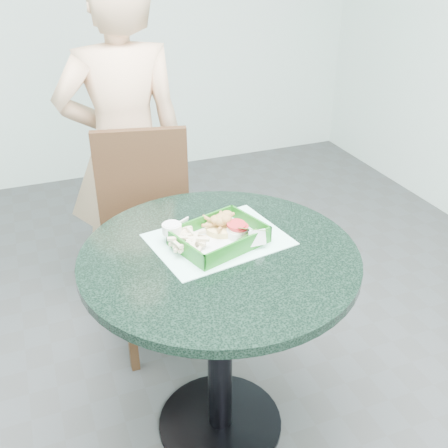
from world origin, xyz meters
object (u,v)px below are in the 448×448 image
object	(u,v)px
dining_chair	(151,226)
sauce_ramekin	(177,227)
crab_sandwich	(227,228)
diner_person	(125,145)
cafe_table	(220,301)
food_basket	(219,245)

from	to	relation	value
dining_chair	sauce_ramekin	distance (m)	0.57
dining_chair	sauce_ramekin	bearing A→B (deg)	-80.60
crab_sandwich	sauce_ramekin	distance (m)	0.16
diner_person	sauce_ramekin	xyz separation A→B (m)	(0.00, -0.79, 0.00)
dining_chair	diner_person	bearing A→B (deg)	107.80
cafe_table	dining_chair	bearing A→B (deg)	95.68
cafe_table	sauce_ramekin	bearing A→B (deg)	121.74
food_basket	sauce_ramekin	size ratio (longest dim) A/B	4.36
cafe_table	dining_chair	world-z (taller)	dining_chair
cafe_table	diner_person	size ratio (longest dim) A/B	0.54
diner_person	food_basket	xyz separation A→B (m)	(0.11, -0.89, -0.03)
cafe_table	food_basket	xyz separation A→B (m)	(0.02, 0.04, 0.19)
diner_person	food_basket	size ratio (longest dim) A/B	5.99
dining_chair	sauce_ramekin	world-z (taller)	dining_chair
food_basket	crab_sandwich	world-z (taller)	crab_sandwich
cafe_table	diner_person	world-z (taller)	diner_person
cafe_table	food_basket	bearing A→B (deg)	69.23
crab_sandwich	cafe_table	bearing A→B (deg)	-125.29
dining_chair	food_basket	xyz separation A→B (m)	(0.08, -0.61, 0.24)
cafe_table	diner_person	distance (m)	0.96
cafe_table	sauce_ramekin	size ratio (longest dim) A/B	14.09
diner_person	crab_sandwich	distance (m)	0.86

